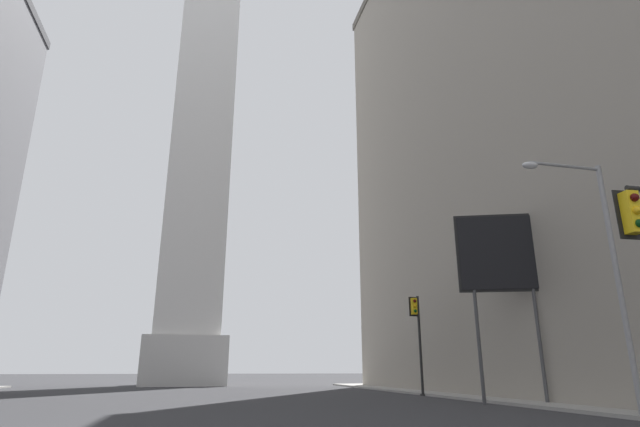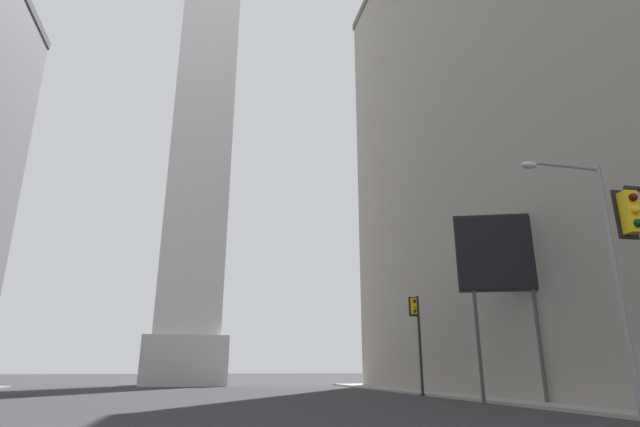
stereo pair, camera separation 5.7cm
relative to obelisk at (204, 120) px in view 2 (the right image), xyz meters
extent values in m
cube|color=gray|center=(18.29, -35.68, -31.28)|extent=(5.00, 66.91, 0.15)
cube|color=gray|center=(32.07, -29.65, -9.85)|extent=(28.53, 46.19, 43.00)
cube|color=silver|center=(0.00, 0.00, -28.86)|extent=(8.62, 8.62, 4.99)
cube|color=white|center=(0.00, 0.00, -0.06)|extent=(6.90, 6.90, 52.62)
cylinder|color=black|center=(15.73, -25.52, -28.11)|extent=(0.18, 0.18, 6.49)
cylinder|color=#262626|center=(15.73, -25.52, -31.30)|extent=(0.40, 0.40, 0.10)
cube|color=yellow|center=(15.44, -25.52, -25.56)|extent=(0.34, 0.34, 1.10)
cube|color=black|center=(15.44, -25.34, -25.56)|extent=(0.58, 0.04, 1.32)
sphere|color=#410907|center=(15.44, -25.71, -25.22)|extent=(0.22, 0.22, 0.22)
sphere|color=yellow|center=(15.44, -25.71, -25.56)|extent=(0.22, 0.22, 0.22)
sphere|color=#073410|center=(15.44, -25.71, -25.90)|extent=(0.22, 0.22, 0.22)
cube|color=yellow|center=(11.64, -47.74, -25.87)|extent=(0.37, 0.37, 1.10)
cube|color=black|center=(11.66, -47.56, -25.87)|extent=(0.58, 0.08, 1.32)
sphere|color=#410907|center=(11.63, -47.93, -25.53)|extent=(0.22, 0.22, 0.22)
sphere|color=yellow|center=(11.63, -47.93, -25.87)|extent=(0.22, 0.22, 0.22)
sphere|color=#073410|center=(11.63, -47.93, -26.21)|extent=(0.22, 0.22, 0.22)
cylinder|color=gray|center=(15.92, -42.60, -26.71)|extent=(0.20, 0.20, 9.29)
cylinder|color=gray|center=(14.39, -42.60, -22.22)|extent=(3.07, 0.12, 0.12)
sphere|color=gray|center=(15.92, -42.60, -22.22)|extent=(0.20, 0.20, 0.20)
ellipsoid|color=silver|center=(12.85, -42.60, -22.34)|extent=(0.64, 0.36, 0.26)
cylinder|color=#3F3F42|center=(14.86, -34.45, -28.57)|extent=(0.18, 0.18, 5.58)
cylinder|color=#3F3F42|center=(17.59, -35.50, -28.57)|extent=(0.18, 0.18, 5.58)
cube|color=black|center=(16.22, -34.98, -23.83)|extent=(3.98, 1.72, 3.90)
cube|color=black|center=(16.22, -34.98, -23.83)|extent=(4.16, 1.70, 4.14)
camera|label=1|loc=(1.09, -57.69, -29.69)|focal=28.00mm
camera|label=2|loc=(1.15, -57.70, -29.69)|focal=28.00mm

